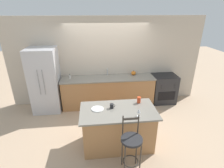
# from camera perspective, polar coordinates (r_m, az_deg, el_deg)

# --- Properties ---
(ground_plane) EXTENTS (18.00, 18.00, 0.00)m
(ground_plane) POSITION_cam_1_polar(r_m,az_deg,el_deg) (5.43, -0.86, -8.56)
(ground_plane) COLOR tan
(wall_back) EXTENTS (6.00, 0.07, 2.70)m
(wall_back) POSITION_cam_1_polar(r_m,az_deg,el_deg) (5.53, -1.67, 7.38)
(wall_back) COLOR beige
(wall_back) RESTS_ON ground_plane
(back_counter) EXTENTS (2.85, 0.69, 0.93)m
(back_counter) POSITION_cam_1_polar(r_m,az_deg,el_deg) (5.54, -1.28, -2.35)
(back_counter) COLOR #A87547
(back_counter) RESTS_ON ground_plane
(sink_faucet) EXTENTS (0.02, 0.13, 0.22)m
(sink_faucet) POSITION_cam_1_polar(r_m,az_deg,el_deg) (5.49, -1.53, 4.24)
(sink_faucet) COLOR #ADAFB5
(sink_faucet) RESTS_ON back_counter
(kitchen_island) EXTENTS (1.61, 0.89, 0.91)m
(kitchen_island) POSITION_cam_1_polar(r_m,az_deg,el_deg) (3.96, 1.98, -14.06)
(kitchen_island) COLOR #A87547
(kitchen_island) RESTS_ON ground_plane
(refrigerator) EXTENTS (0.79, 0.77, 1.89)m
(refrigerator) POSITION_cam_1_polar(r_m,az_deg,el_deg) (5.45, -20.96, 1.09)
(refrigerator) COLOR #BCBCC1
(refrigerator) RESTS_ON ground_plane
(oven_range) EXTENTS (0.76, 0.63, 0.93)m
(oven_range) POSITION_cam_1_polar(r_m,az_deg,el_deg) (5.97, 16.41, -1.44)
(oven_range) COLOR #28282B
(oven_range) RESTS_ON ground_plane
(bar_stool_near) EXTENTS (0.39, 0.39, 1.16)m
(bar_stool_near) POSITION_cam_1_polar(r_m,az_deg,el_deg) (3.34, 6.33, -19.04)
(bar_stool_near) COLOR #332D28
(bar_stool_near) RESTS_ON ground_plane
(dinner_plate) EXTENTS (0.27, 0.27, 0.02)m
(dinner_plate) POSITION_cam_1_polar(r_m,az_deg,el_deg) (3.75, -4.77, -8.05)
(dinner_plate) COLOR white
(dinner_plate) RESTS_ON kitchen_island
(wine_glass) EXTENTS (0.06, 0.06, 0.17)m
(wine_glass) POSITION_cam_1_polar(r_m,az_deg,el_deg) (3.49, 8.76, -8.66)
(wine_glass) COLOR white
(wine_glass) RESTS_ON kitchen_island
(coffee_mug) EXTENTS (0.12, 0.08, 0.10)m
(coffee_mug) POSITION_cam_1_polar(r_m,az_deg,el_deg) (3.75, -0.05, -7.16)
(coffee_mug) COLOR #232326
(coffee_mug) RESTS_ON kitchen_island
(tumbler_cup) EXTENTS (0.08, 0.08, 0.14)m
(tumbler_cup) POSITION_cam_1_polar(r_m,az_deg,el_deg) (3.99, 8.79, -5.15)
(tumbler_cup) COLOR red
(tumbler_cup) RESTS_ON kitchen_island
(pumpkin_decoration) EXTENTS (0.15, 0.15, 0.14)m
(pumpkin_decoration) POSITION_cam_1_polar(r_m,az_deg,el_deg) (5.59, 7.05, 3.57)
(pumpkin_decoration) COLOR orange
(pumpkin_decoration) RESTS_ON back_counter
(soap_bottle) EXTENTS (0.05, 0.05, 0.14)m
(soap_bottle) POSITION_cam_1_polar(r_m,az_deg,el_deg) (5.41, -13.61, 2.34)
(soap_bottle) COLOR silver
(soap_bottle) RESTS_ON back_counter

